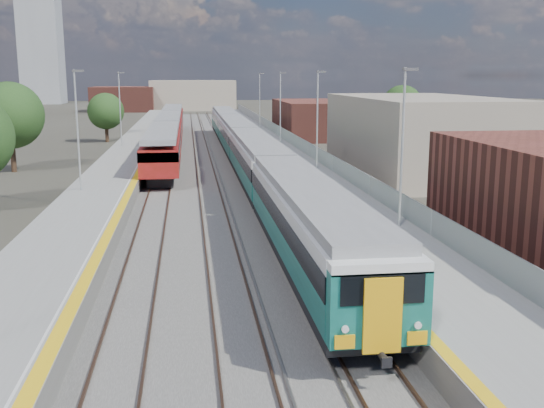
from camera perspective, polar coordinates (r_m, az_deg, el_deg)
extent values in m
plane|color=#47443A|center=(57.48, -4.07, 3.28)|extent=(320.00, 320.00, 0.00)
cube|color=#565451|center=(59.86, -6.37, 3.59)|extent=(10.50, 155.00, 0.06)
cube|color=#4C3323|center=(62.46, -3.63, 4.04)|extent=(0.07, 160.00, 0.14)
cube|color=#4C3323|center=(62.57, -2.32, 4.06)|extent=(0.07, 160.00, 0.14)
cube|color=#4C3323|center=(62.32, -6.85, 3.96)|extent=(0.07, 160.00, 0.14)
cube|color=#4C3323|center=(62.36, -5.53, 3.99)|extent=(0.07, 160.00, 0.14)
cube|color=#4C3323|center=(62.38, -10.08, 3.87)|extent=(0.07, 160.00, 0.14)
cube|color=#4C3323|center=(62.34, -8.75, 3.91)|extent=(0.07, 160.00, 0.14)
cube|color=gray|center=(62.44, -3.94, 4.02)|extent=(0.08, 160.00, 0.10)
cube|color=gray|center=(62.37, -5.22, 3.99)|extent=(0.08, 160.00, 0.10)
cube|color=slate|center=(60.41, 0.77, 4.18)|extent=(4.70, 155.00, 1.00)
cube|color=gray|center=(60.35, 0.77, 4.66)|extent=(4.70, 155.00, 0.03)
cube|color=yellow|center=(60.08, -1.22, 4.64)|extent=(0.40, 155.00, 0.01)
cube|color=gray|center=(60.64, 2.84, 5.24)|extent=(0.06, 155.00, 1.20)
cylinder|color=#9EA0A3|center=(30.67, 11.59, 4.90)|extent=(0.12, 0.12, 7.50)
cube|color=#4C4C4F|center=(30.57, 12.32, 11.71)|extent=(0.70, 0.18, 0.14)
cylinder|color=#9EA0A3|center=(49.93, 4.08, 7.55)|extent=(0.12, 0.12, 7.50)
cube|color=#4C4C4F|center=(49.87, 4.43, 11.73)|extent=(0.70, 0.18, 0.14)
cylinder|color=#9EA0A3|center=(69.60, 0.75, 8.67)|extent=(0.12, 0.12, 7.50)
cube|color=#4C4C4F|center=(69.56, 0.97, 11.68)|extent=(0.70, 0.18, 0.14)
cylinder|color=#9EA0A3|center=(89.43, -1.11, 9.28)|extent=(0.12, 0.12, 7.50)
cube|color=#4C4C4F|center=(89.39, -0.96, 11.62)|extent=(0.70, 0.18, 0.14)
cube|color=slate|center=(60.06, -12.89, 3.85)|extent=(4.30, 155.00, 1.00)
cube|color=gray|center=(60.00, -12.91, 4.33)|extent=(4.30, 155.00, 0.03)
cube|color=yellow|center=(59.84, -11.10, 4.40)|extent=(0.45, 155.00, 0.01)
cube|color=silver|center=(59.87, -11.43, 4.40)|extent=(0.08, 155.00, 0.01)
cylinder|color=#9EA0A3|center=(41.50, -17.04, 6.29)|extent=(0.12, 0.12, 7.50)
cube|color=#4C4C4F|center=(41.33, -16.99, 11.35)|extent=(0.70, 0.18, 0.14)
cylinder|color=#9EA0A3|center=(67.23, -13.46, 8.26)|extent=(0.12, 0.12, 7.50)
cube|color=#4C4C4F|center=(67.12, -13.39, 11.38)|extent=(0.70, 0.18, 0.14)
cube|color=gray|center=(55.53, 13.03, 6.05)|extent=(11.00, 22.00, 6.40)
cube|color=brown|center=(86.56, 3.44, 7.62)|extent=(8.00, 18.00, 4.80)
cube|color=gray|center=(156.88, -7.11, 9.67)|extent=(20.00, 14.00, 7.00)
cube|color=brown|center=(152.60, -13.18, 9.15)|extent=(14.00, 12.00, 5.60)
cube|color=gray|center=(201.50, -20.06, 14.15)|extent=(11.00, 11.00, 40.00)
cube|color=black|center=(26.75, 3.32, -4.36)|extent=(2.67, 19.15, 0.45)
cube|color=#0F5044|center=(26.55, 3.34, -2.73)|extent=(2.77, 19.15, 1.12)
cube|color=black|center=(26.35, 3.36, -0.86)|extent=(2.83, 19.15, 0.77)
cube|color=white|center=(26.22, 3.37, 0.44)|extent=(2.77, 19.15, 0.47)
cube|color=gray|center=(26.15, 3.38, 1.33)|extent=(2.45, 19.15, 0.39)
cube|color=black|center=(45.77, -1.29, 2.30)|extent=(2.67, 19.15, 0.45)
cube|color=#0F5044|center=(45.65, -1.29, 3.27)|extent=(2.77, 19.15, 1.12)
cube|color=black|center=(45.53, -1.30, 4.37)|extent=(2.83, 19.15, 0.77)
cube|color=white|center=(45.46, -1.30, 5.13)|extent=(2.77, 19.15, 0.47)
cube|color=gray|center=(45.42, -1.30, 5.65)|extent=(2.45, 19.15, 0.39)
cube|color=black|center=(65.16, -3.18, 5.02)|extent=(2.67, 19.15, 0.45)
cube|color=#0F5044|center=(65.08, -3.19, 5.71)|extent=(2.77, 19.15, 1.12)
cube|color=black|center=(65.00, -3.19, 6.48)|extent=(2.83, 19.15, 0.77)
cube|color=white|center=(64.95, -3.20, 7.02)|extent=(2.77, 19.15, 0.47)
cube|color=gray|center=(64.92, -3.20, 7.38)|extent=(2.45, 19.15, 0.39)
cube|color=black|center=(84.67, -4.21, 6.49)|extent=(2.67, 19.15, 0.45)
cube|color=#0F5044|center=(84.61, -4.21, 7.02)|extent=(2.77, 19.15, 1.12)
cube|color=black|center=(84.55, -4.22, 7.61)|extent=(2.83, 19.15, 0.77)
cube|color=white|center=(84.51, -4.23, 8.03)|extent=(2.77, 19.15, 0.47)
cube|color=gray|center=(84.48, -4.23, 8.30)|extent=(2.45, 19.15, 0.39)
cube|color=#0F5044|center=(17.30, 9.53, -9.12)|extent=(2.75, 0.59, 2.06)
cube|color=black|center=(16.82, 9.90, -7.60)|extent=(2.26, 0.06, 0.79)
cube|color=#EDA60F|center=(17.01, 9.88, -9.85)|extent=(1.03, 0.10, 2.06)
cube|color=black|center=(54.51, -9.67, 3.19)|extent=(1.90, 16.18, 0.66)
cube|color=maroon|center=(54.31, -9.73, 4.85)|extent=(2.81, 19.03, 2.00)
cube|color=black|center=(54.25, -9.75, 5.37)|extent=(2.87, 19.03, 0.70)
cube|color=gray|center=(54.16, -9.78, 6.43)|extent=(2.50, 19.03, 0.40)
cube|color=black|center=(73.89, -9.15, 5.34)|extent=(1.90, 16.18, 0.66)
cube|color=maroon|center=(73.74, -9.19, 6.57)|extent=(2.81, 19.03, 2.00)
cube|color=black|center=(73.70, -9.20, 6.95)|extent=(2.87, 19.03, 0.70)
cube|color=gray|center=(73.63, -9.23, 7.73)|extent=(2.50, 19.03, 0.40)
cube|color=black|center=(93.33, -8.85, 6.60)|extent=(1.90, 16.18, 0.66)
cube|color=maroon|center=(93.22, -8.88, 7.57)|extent=(2.81, 19.03, 2.00)
cube|color=black|center=(93.18, -8.89, 7.87)|extent=(2.87, 19.03, 0.70)
cube|color=gray|center=(93.13, -8.90, 8.49)|extent=(2.50, 19.03, 0.40)
cylinder|color=#382619|center=(58.87, -22.19, 3.97)|extent=(0.44, 0.44, 2.68)
sphere|color=#1C4018|center=(58.57, -22.44, 7.36)|extent=(5.66, 5.66, 5.66)
cylinder|color=#382619|center=(82.12, -14.58, 6.13)|extent=(0.44, 0.44, 2.12)
sphere|color=#1C4018|center=(81.92, -14.68, 8.06)|extent=(4.47, 4.47, 4.47)
cylinder|color=#382619|center=(82.14, 11.49, 6.39)|extent=(0.44, 0.44, 2.44)
sphere|color=#1C4018|center=(81.94, 11.58, 8.61)|extent=(5.16, 5.16, 5.16)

